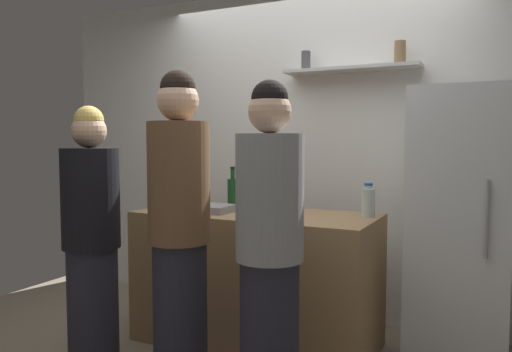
% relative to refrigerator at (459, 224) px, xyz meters
% --- Properties ---
extents(back_wall_assembly, '(4.80, 0.32, 2.60)m').
position_rel_refrigerator_xyz_m(back_wall_assembly, '(-1.12, 0.40, 0.44)').
color(back_wall_assembly, white).
rests_on(back_wall_assembly, ground).
extents(refrigerator, '(0.60, 0.60, 1.72)m').
position_rel_refrigerator_xyz_m(refrigerator, '(0.00, 0.00, 0.00)').
color(refrigerator, silver).
rests_on(refrigerator, ground).
extents(counter, '(1.62, 0.72, 0.90)m').
position_rel_refrigerator_xyz_m(counter, '(-1.26, -0.36, -0.41)').
color(counter, '#9E7A51').
rests_on(counter, ground).
extents(baking_pan, '(0.34, 0.24, 0.05)m').
position_rel_refrigerator_xyz_m(baking_pan, '(-1.58, -0.47, 0.07)').
color(baking_pan, gray).
rests_on(baking_pan, counter).
extents(utensil_holder, '(0.09, 0.09, 0.22)m').
position_rel_refrigerator_xyz_m(utensil_holder, '(-1.26, -0.36, 0.10)').
color(utensil_holder, '#B2B2B7').
rests_on(utensil_holder, counter).
extents(wine_bottle_green_glass, '(0.08, 0.08, 0.30)m').
position_rel_refrigerator_xyz_m(wine_bottle_green_glass, '(-1.52, -0.21, 0.16)').
color(wine_bottle_green_glass, '#19471E').
rests_on(wine_bottle_green_glass, counter).
extents(wine_bottle_dark_glass, '(0.07, 0.07, 0.31)m').
position_rel_refrigerator_xyz_m(wine_bottle_dark_glass, '(-1.13, -0.27, 0.16)').
color(wine_bottle_dark_glass, black).
rests_on(wine_bottle_dark_glass, counter).
extents(wine_bottle_pale_glass, '(0.08, 0.08, 0.32)m').
position_rel_refrigerator_xyz_m(wine_bottle_pale_glass, '(-1.05, -0.36, 0.16)').
color(wine_bottle_pale_glass, '#B2BFB2').
rests_on(wine_bottle_pale_glass, counter).
extents(wine_bottle_amber_glass, '(0.07, 0.07, 0.31)m').
position_rel_refrigerator_xyz_m(wine_bottle_amber_glass, '(-1.49, -0.10, 0.15)').
color(wine_bottle_amber_glass, '#472814').
rests_on(wine_bottle_amber_glass, counter).
extents(water_bottle_plastic, '(0.09, 0.09, 0.22)m').
position_rel_refrigerator_xyz_m(water_bottle_plastic, '(-0.53, -0.21, 0.14)').
color(water_bottle_plastic, silver).
rests_on(water_bottle_plastic, counter).
extents(person_brown_jacket, '(0.34, 0.34, 1.77)m').
position_rel_refrigerator_xyz_m(person_brown_jacket, '(-1.34, -1.14, 0.02)').
color(person_brown_jacket, '#262633').
rests_on(person_brown_jacket, ground).
extents(person_grey_hoodie, '(0.34, 0.34, 1.69)m').
position_rel_refrigerator_xyz_m(person_grey_hoodie, '(-0.79, -1.14, -0.02)').
color(person_grey_hoodie, '#262633').
rests_on(person_grey_hoodie, ground).
extents(person_blonde, '(0.34, 0.34, 1.60)m').
position_rel_refrigerator_xyz_m(person_blonde, '(-1.96, -1.17, -0.08)').
color(person_blonde, '#262633').
rests_on(person_blonde, ground).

